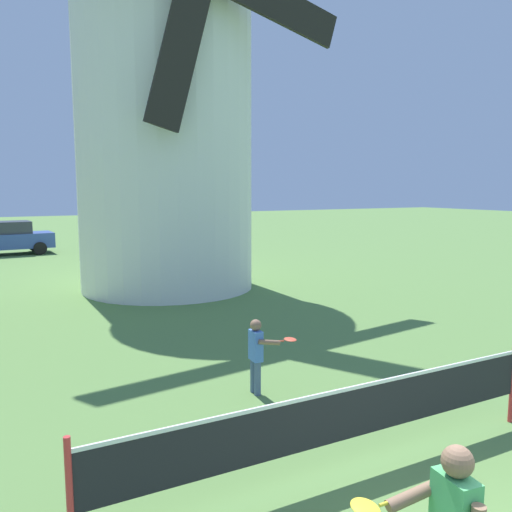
{
  "coord_description": "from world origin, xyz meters",
  "views": [
    {
      "loc": [
        -3.54,
        -2.2,
        3.12
      ],
      "look_at": [
        -0.24,
        4.08,
        2.19
      ],
      "focal_mm": 36.46,
      "sensor_mm": 36.0,
      "label": 1
    }
  ],
  "objects": [
    {
      "name": "windmill",
      "position": [
        1.54,
        13.35,
        6.28
      ],
      "size": [
        8.14,
        6.02,
        12.61
      ],
      "color": "white",
      "rests_on": "ground_plane"
    },
    {
      "name": "tennis_net",
      "position": [
        -0.24,
        2.08,
        0.69
      ],
      "size": [
        5.67,
        0.06,
        1.1
      ],
      "color": "red",
      "rests_on": "ground_plane"
    },
    {
      "name": "player_far",
      "position": [
        0.02,
        4.53,
        0.66
      ],
      "size": [
        0.69,
        0.5,
        1.16
      ],
      "color": "slate",
      "rests_on": "ground_plane"
    },
    {
      "name": "parked_car_blue",
      "position": [
        -2.77,
        24.72,
        0.81
      ],
      "size": [
        4.48,
        2.12,
        1.56
      ],
      "color": "#334C99",
      "rests_on": "ground_plane"
    }
  ]
}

